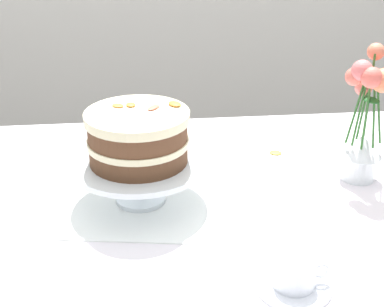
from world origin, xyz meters
The scene contains 7 objects.
dining_table centered at (0.00, -0.02, 0.65)m, with size 1.40×1.00×0.74m.
linen_napkin centered at (-0.19, 0.03, 0.74)m, with size 0.32×0.32×0.00m, color white.
cake_stand centered at (-0.19, 0.03, 0.82)m, with size 0.29×0.29×0.10m.
layer_cake centered at (-0.19, 0.03, 0.90)m, with size 0.22×0.22×0.12m.
flower_vase centered at (0.33, 0.08, 0.88)m, with size 0.12×0.11×0.32m.
teacup centered at (0.07, -0.30, 0.76)m, with size 0.13×0.13×0.05m.
loose_petal_0 centered at (0.17, 0.24, 0.74)m, with size 0.03×0.03×0.00m, color yellow.
Camera 1 is at (-0.18, -1.03, 1.36)m, focal length 51.64 mm.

